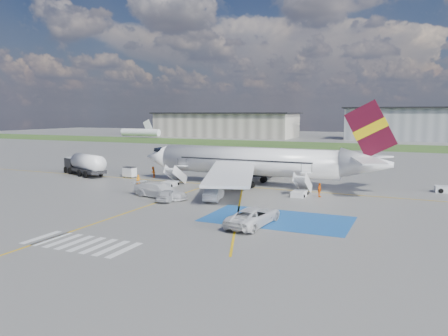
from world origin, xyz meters
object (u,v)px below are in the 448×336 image
Objects in this scene: car_silver_b at (214,194)px; van_white_b at (160,188)px; gpu_cart at (130,173)px; fuel_tanker at (85,166)px; car_silver_a at (168,195)px; airliner at (258,162)px; van_white_a at (254,213)px.

van_white_b reaches higher than car_silver_b.
gpu_cart is at bearing 61.64° from van_white_b.
fuel_tanker reaches higher than car_silver_a.
van_white_b is at bearing -34.14° from gpu_cart.
van_white_a is (7.15, -20.96, -2.29)m from airliner.
airliner is 7.69× the size of car_silver_b.
car_silver_a is 0.68× the size of van_white_b.
van_white_b is (-7.83, -13.33, -2.23)m from airliner.
fuel_tanker reaches higher than van_white_b.
fuel_tanker is 8.26m from gpu_cart.
car_silver_b is at bearing -160.58° from car_silver_a.
car_silver_b is (28.34, -10.10, -0.71)m from fuel_tanker.
van_white_b reaches higher than van_white_a.
fuel_tanker is (-29.44, -2.12, -1.89)m from airliner.
car_silver_b is at bearing -20.73° from gpu_cart.
fuel_tanker is 4.85× the size of gpu_cart.
airliner is at bearing -109.16° from car_silver_b.
van_white_a reaches higher than gpu_cart.
car_silver_a is (-5.85, -14.73, -2.70)m from airliner.
car_silver_a is at bearing -20.83° from van_white_a.
van_white_b reaches higher than gpu_cart.
fuel_tanker reaches higher than car_silver_b.
car_silver_a is 0.69× the size of van_white_a.
car_silver_b is (-1.10, -12.22, -2.60)m from airliner.
airliner reaches higher than car_silver_b.
gpu_cart is (8.16, 1.04, -0.73)m from fuel_tanker.
car_silver_b is 0.81× the size of van_white_a.
car_silver_a is at bearing -4.36° from fuel_tanker.
gpu_cart is 34.70m from van_white_a.
car_silver_b is 12.03m from van_white_a.
gpu_cart is 0.54× the size of car_silver_a.
gpu_cart reaches higher than car_silver_a.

